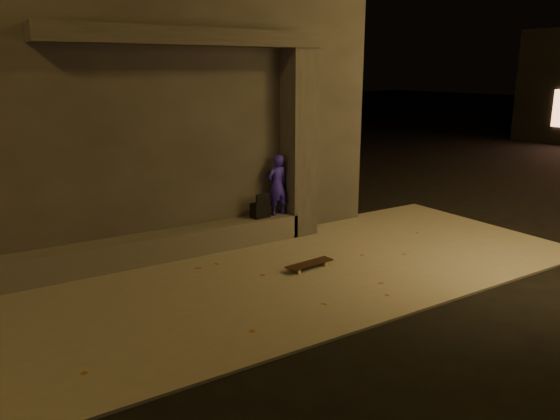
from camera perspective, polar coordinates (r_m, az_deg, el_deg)
ground at (r=7.38m, az=7.67°, el=-11.84°), size 120.00×120.00×0.00m
sidewalk at (r=8.85m, az=-0.76°, el=-6.97°), size 11.00×4.40×0.04m
building at (r=11.98m, az=-16.71°, el=10.79°), size 9.00×5.10×5.22m
ledge at (r=9.67m, az=-13.93°, el=-3.97°), size 6.00×0.55×0.45m
column at (r=10.73m, az=1.98°, el=6.89°), size 0.55×0.55×3.60m
canopy at (r=9.62m, az=-9.47°, el=17.42°), size 5.00×0.70×0.28m
skateboarder at (r=10.59m, az=-0.28°, el=2.63°), size 0.45×0.31×1.18m
backpack at (r=10.48m, az=-2.08°, el=0.11°), size 0.36×0.25×0.48m
skateboard at (r=9.13m, az=3.08°, el=-5.64°), size 0.90×0.30×0.10m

